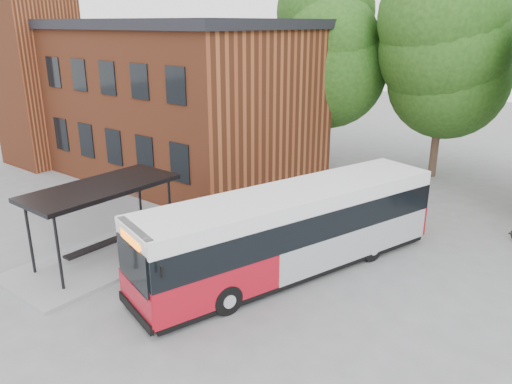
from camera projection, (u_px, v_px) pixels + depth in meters
The scene contains 7 objects.
ground at pixel (215, 286), 16.59m from camera, with size 100.00×100.00×0.00m, color slate.
station_building at pixel (157, 95), 29.57m from camera, with size 18.40×10.40×8.50m, color brown, non-canonical shape.
clock_tower at pixel (29, 8), 28.60m from camera, with size 5.20×5.20×18.20m, color brown, non-canonical shape.
bus_shelter at pixel (104, 223), 18.05m from camera, with size 3.60×7.00×2.90m, color black, non-canonical shape.
tree_0 at pixel (321, 72), 30.19m from camera, with size 7.92×7.92×11.00m, color #1D4312, non-canonical shape.
tree_1 at pixel (442, 84), 26.88m from camera, with size 7.92×7.92×10.40m, color #1D4312, non-canonical shape.
city_bus at pixel (293, 231), 17.21m from camera, with size 2.49×11.68×2.97m, color #A90E1C, non-canonical shape.
Camera 1 is at (10.25, -10.61, 8.32)m, focal length 35.00 mm.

